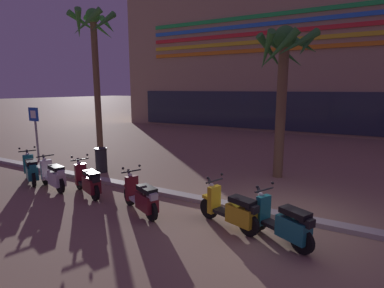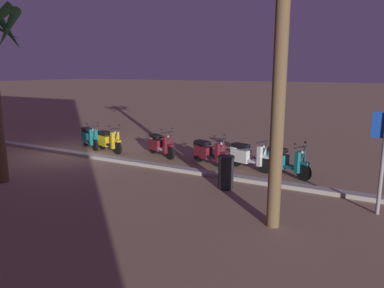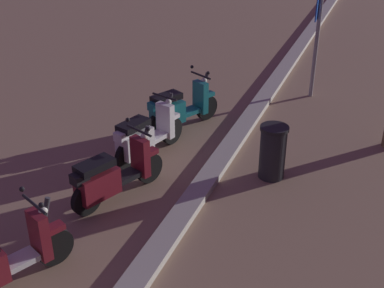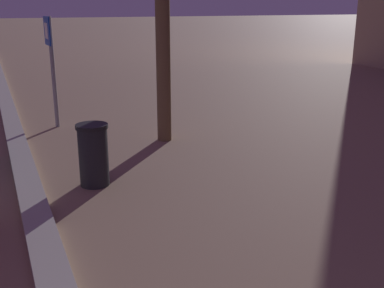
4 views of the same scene
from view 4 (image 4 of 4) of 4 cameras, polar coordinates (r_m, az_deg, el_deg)
crossing_sign at (r=10.77m, az=-16.66°, el=9.81°), size 0.60×0.13×2.40m
litter_bin at (r=7.21m, az=-11.83°, el=-1.24°), size 0.48×0.48×0.95m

